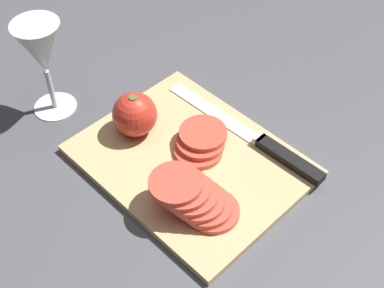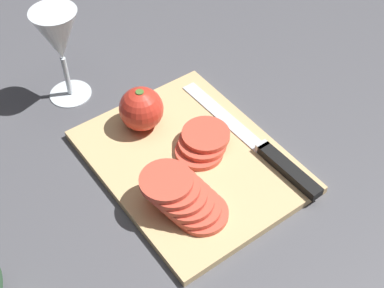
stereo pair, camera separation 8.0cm
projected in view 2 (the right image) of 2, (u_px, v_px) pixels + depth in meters
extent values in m
plane|color=#4C4C51|center=(167.00, 140.00, 0.87)|extent=(3.00, 3.00, 0.00)
cube|color=tan|center=(192.00, 160.00, 0.83)|extent=(0.33, 0.26, 0.01)
cylinder|color=silver|center=(71.00, 93.00, 0.94)|extent=(0.07, 0.07, 0.00)
cylinder|color=silver|center=(67.00, 76.00, 0.91)|extent=(0.01, 0.01, 0.08)
cone|color=silver|center=(58.00, 36.00, 0.85)|extent=(0.08, 0.08, 0.09)
cone|color=#DBCC84|center=(61.00, 50.00, 0.87)|extent=(0.03, 0.03, 0.03)
sphere|color=red|center=(141.00, 109.00, 0.85)|extent=(0.07, 0.07, 0.07)
cylinder|color=#47702D|center=(140.00, 93.00, 0.82)|extent=(0.01, 0.01, 0.01)
cube|color=silver|center=(223.00, 116.00, 0.89)|extent=(0.19, 0.03, 0.00)
cube|color=silver|center=(262.00, 147.00, 0.83)|extent=(0.01, 0.02, 0.01)
cube|color=black|center=(289.00, 170.00, 0.80)|extent=(0.12, 0.02, 0.01)
cylinder|color=#DB4C38|center=(199.00, 151.00, 0.83)|extent=(0.08, 0.08, 0.01)
cylinder|color=#DB4C38|center=(202.00, 143.00, 0.83)|extent=(0.08, 0.08, 0.01)
cylinder|color=#DB4C38|center=(206.00, 135.00, 0.83)|extent=(0.08, 0.08, 0.01)
cylinder|color=#DB4C38|center=(202.00, 213.00, 0.75)|extent=(0.08, 0.08, 0.01)
cylinder|color=#DB4C38|center=(195.00, 207.00, 0.75)|extent=(0.08, 0.08, 0.01)
cylinder|color=#DB4C38|center=(188.00, 200.00, 0.74)|extent=(0.08, 0.08, 0.01)
cylinder|color=#DB4C38|center=(181.00, 194.00, 0.74)|extent=(0.08, 0.08, 0.01)
cylinder|color=#DB4C38|center=(173.00, 187.00, 0.74)|extent=(0.08, 0.08, 0.01)
cylinder|color=#DB4C38|center=(166.00, 181.00, 0.73)|extent=(0.08, 0.08, 0.01)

